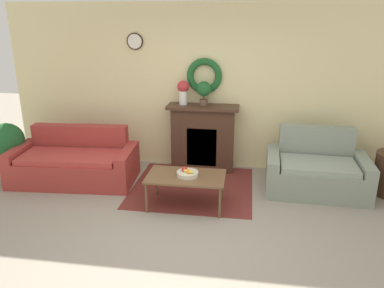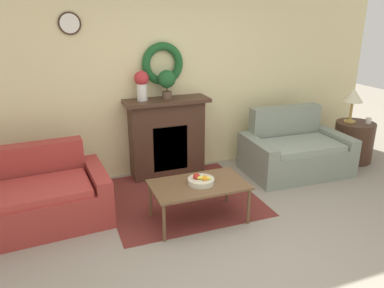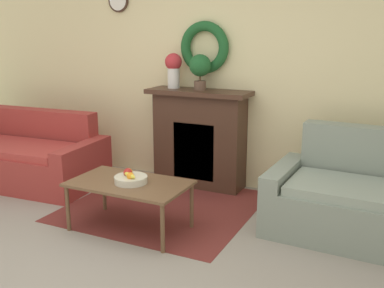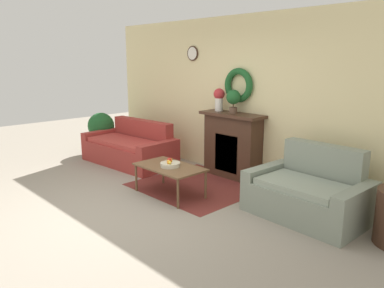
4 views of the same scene
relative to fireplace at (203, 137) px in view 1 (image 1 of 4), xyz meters
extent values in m
plane|color=gray|center=(0.06, -2.28, -0.56)|extent=(16.00, 16.00, 0.00)
cube|color=maroon|center=(-0.06, -0.76, -0.56)|extent=(1.80, 1.71, 0.01)
cube|color=beige|center=(0.06, 0.21, 0.79)|extent=(6.80, 0.06, 2.70)
cylinder|color=#382319|center=(-1.14, 0.16, 1.53)|extent=(0.27, 0.02, 0.27)
cylinder|color=white|center=(-1.14, 0.15, 1.53)|extent=(0.23, 0.01, 0.23)
torus|color=#1E5628|center=(0.00, 0.12, 1.00)|extent=(0.57, 0.11, 0.57)
cube|color=#42281C|center=(0.00, 0.01, -0.03)|extent=(1.02, 0.34, 1.06)
cube|color=black|center=(0.00, -0.15, -0.12)|extent=(0.49, 0.02, 0.64)
cube|color=orange|center=(0.00, -0.16, -0.20)|extent=(0.39, 0.01, 0.35)
cube|color=#42281C|center=(0.00, -0.03, 0.52)|extent=(1.16, 0.41, 0.05)
cube|color=#9E332D|center=(-1.92, -0.91, -0.36)|extent=(1.59, 0.82, 0.40)
cube|color=#9E332D|center=(-1.95, -0.45, -0.15)|extent=(1.55, 0.31, 0.81)
cube|color=#9E332D|center=(-2.78, -0.86, -0.29)|extent=(0.23, 0.93, 0.54)
cube|color=#9E332D|center=(-1.07, -0.75, -0.29)|extent=(0.23, 0.93, 0.54)
cube|color=#AD3832|center=(-1.92, -0.91, -0.12)|extent=(1.52, 0.76, 0.08)
cube|color=gray|center=(1.76, -0.71, -0.36)|extent=(1.13, 0.77, 0.41)
cube|color=gray|center=(1.77, -0.24, -0.11)|extent=(1.11, 0.25, 0.90)
cube|color=gray|center=(1.12, -0.58, -0.29)|extent=(0.21, 0.93, 0.55)
cube|color=gray|center=(2.39, -0.63, -0.29)|extent=(0.21, 0.93, 0.55)
cube|color=gray|center=(1.76, -0.71, -0.11)|extent=(1.08, 0.71, 0.08)
cube|color=brown|center=(-0.06, -1.35, -0.13)|extent=(1.05, 0.61, 0.03)
cylinder|color=brown|center=(-0.54, -1.62, -0.35)|extent=(0.04, 0.04, 0.42)
cylinder|color=brown|center=(0.42, -1.62, -0.35)|extent=(0.04, 0.04, 0.42)
cylinder|color=brown|center=(-0.54, -1.09, -0.35)|extent=(0.04, 0.04, 0.42)
cylinder|color=brown|center=(0.42, -1.09, -0.35)|extent=(0.04, 0.04, 0.42)
cylinder|color=beige|center=(-0.04, -1.36, -0.08)|extent=(0.29, 0.29, 0.06)
sphere|color=#B2231E|center=(-0.08, -1.34, -0.03)|extent=(0.08, 0.08, 0.08)
sphere|color=orange|center=(-0.01, -1.40, -0.04)|extent=(0.07, 0.07, 0.07)
sphere|color=orange|center=(-0.08, -1.33, -0.03)|extent=(0.08, 0.08, 0.08)
ellipsoid|color=yellow|center=(-0.02, -1.40, -0.03)|extent=(0.17, 0.11, 0.04)
cylinder|color=silver|center=(-0.33, 0.01, 0.66)|extent=(0.14, 0.14, 0.22)
sphere|color=#B72D33|center=(-0.33, 0.01, 0.84)|extent=(0.19, 0.19, 0.19)
cylinder|color=brown|center=(0.01, -0.01, 0.60)|extent=(0.13, 0.13, 0.10)
cylinder|color=#4C3823|center=(0.01, -0.01, 0.68)|extent=(0.02, 0.02, 0.07)
sphere|color=#1E5628|center=(0.01, -0.01, 0.82)|extent=(0.24, 0.24, 0.24)
cylinder|color=brown|center=(-3.09, -0.71, -0.46)|extent=(0.28, 0.28, 0.19)
cylinder|color=#4C3823|center=(-3.09, -0.71, -0.29)|extent=(0.04, 0.04, 0.15)
sphere|color=#1E5628|center=(-3.09, -0.71, 0.02)|extent=(0.56, 0.56, 0.56)
camera|label=1|loc=(0.72, -5.89, 1.89)|focal=35.00mm
camera|label=2|loc=(-1.45, -4.79, 1.65)|focal=35.00mm
camera|label=3|loc=(2.07, -4.50, 1.18)|focal=42.00mm
camera|label=4|loc=(4.00, -4.78, 1.43)|focal=35.00mm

